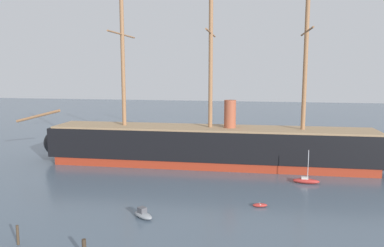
{
  "coord_description": "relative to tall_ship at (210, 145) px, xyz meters",
  "views": [
    {
      "loc": [
        13.8,
        -25.55,
        18.43
      ],
      "look_at": [
        3.31,
        33.48,
        9.9
      ],
      "focal_mm": 35.1,
      "sensor_mm": 36.0,
      "label": 1
    }
  ],
  "objects": [
    {
      "name": "tall_ship",
      "position": [
        0.0,
        0.0,
        0.0
      ],
      "size": [
        75.67,
        15.69,
        36.41
      ],
      "color": "maroon",
      "rests_on": "ground"
    },
    {
      "name": "motorboat_near_centre",
      "position": [
        -4.9,
        -27.89,
        -3.5
      ],
      "size": [
        3.35,
        2.93,
        1.33
      ],
      "color": "gray",
      "rests_on": "ground"
    },
    {
      "name": "dinghy_mid_right",
      "position": [
        9.61,
        -21.39,
        -3.73
      ],
      "size": [
        2.12,
        1.21,
        0.47
      ],
      "color": "#B22D28",
      "rests_on": "ground"
    },
    {
      "name": "sailboat_alongside_stern",
      "position": [
        17.08,
        -9.22,
        -3.5
      ],
      "size": [
        4.39,
        1.61,
        5.6
      ],
      "color": "#B22D28",
      "rests_on": "ground"
    },
    {
      "name": "motorboat_far_left",
      "position": [
        -30.71,
        9.31,
        -3.29
      ],
      "size": [
        3.72,
        4.92,
        1.91
      ],
      "color": "gray",
      "rests_on": "ground"
    },
    {
      "name": "sailboat_distant_centre",
      "position": [
        -3.46,
        16.36,
        -3.55
      ],
      "size": [
        3.97,
        2.1,
        4.95
      ],
      "color": "gray",
      "rests_on": "ground"
    },
    {
      "name": "mooring_piling_left_pair",
      "position": [
        -15.82,
        -37.22,
        -2.89
      ],
      "size": [
        0.29,
        0.29,
        2.15
      ],
      "primitive_type": "cylinder",
      "color": "#423323",
      "rests_on": "ground"
    }
  ]
}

